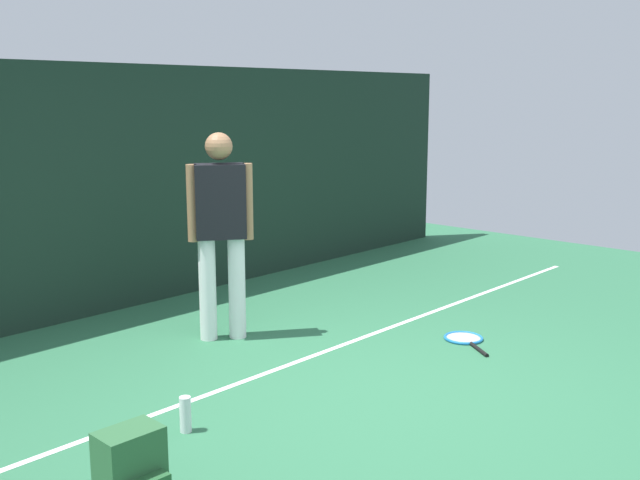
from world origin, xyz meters
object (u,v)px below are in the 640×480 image
tennis_racket (465,339)px  backpack (132,476)px  water_bottle (185,414)px  tennis_player (221,224)px

tennis_racket → backpack: 3.37m
water_bottle → tennis_player: bearing=42.5°
tennis_racket → backpack: (-3.36, -0.25, 0.20)m
tennis_player → tennis_racket: (1.31, -1.52, -0.95)m
tennis_player → water_bottle: size_ratio=7.71×
tennis_player → water_bottle: 1.97m
tennis_racket → water_bottle: bearing=117.5°
tennis_racket → backpack: backpack is taller
tennis_player → backpack: bearing=76.3°
tennis_racket → backpack: size_ratio=1.38×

